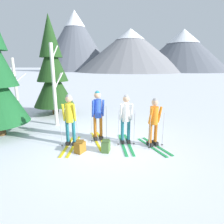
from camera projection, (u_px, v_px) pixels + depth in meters
ground_plane at (107, 143)px, 6.50m from camera, size 400.00×400.00×0.00m
skier_in_yellow at (70, 117)px, 6.14m from camera, size 0.61×1.67×1.78m
skier_in_blue at (98, 113)px, 6.56m from camera, size 0.85×1.74×1.84m
skier_in_white at (126, 117)px, 6.27m from camera, size 0.61×1.82×1.75m
skier_in_orange at (154, 121)px, 6.09m from camera, size 1.00×1.55×1.67m
pine_tree_mid at (52, 71)px, 9.81m from camera, size 2.16×2.16×5.23m
birch_tree_tall at (16, 88)px, 9.36m from camera, size 1.28×0.75×3.06m
birch_tree_slender at (54, 85)px, 8.08m from camera, size 0.38×0.66×3.61m
backpack_on_snow_front at (106, 146)px, 5.86m from camera, size 0.28×0.35×0.38m
backpack_on_snow_beside at (80, 147)px, 5.81m from camera, size 0.36×0.39×0.38m
mountain_ridge_distant at (126, 47)px, 78.84m from camera, size 83.00×48.30×26.40m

